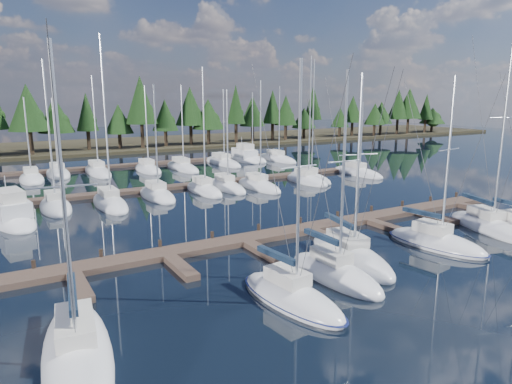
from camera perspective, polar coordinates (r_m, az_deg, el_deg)
ground at (r=47.20m, az=-2.28°, el=-1.24°), size 260.00×260.00×0.00m
far_shore at (r=103.42m, az=-18.18°, el=5.52°), size 220.00×30.00×0.60m
main_dock at (r=36.82m, az=7.03°, el=-4.78°), size 44.00×6.13×0.90m
back_docks at (r=64.79m, az=-10.46°, el=2.35°), size 50.00×21.80×0.40m
front_sailboat_0 at (r=21.34m, az=-21.43°, el=-18.26°), size 4.06×10.63×13.49m
front_sailboat_1 at (r=24.86m, az=4.44°, el=-12.92°), size 3.48×8.02×13.27m
front_sailboat_2 at (r=28.17m, az=9.80°, el=-10.00°), size 2.69×7.68×12.93m
front_sailboat_3 at (r=31.47m, az=11.66°, el=-7.73°), size 4.76×9.66×12.92m
front_sailboat_4 at (r=35.88m, az=21.55°, el=-5.87°), size 4.08×8.18×12.88m
front_sailboat_5 at (r=41.89m, az=27.04°, el=-3.82°), size 5.37×9.33×16.52m
back_sailboat_rows at (r=61.17m, az=-8.56°, el=1.92°), size 48.67×31.15×17.15m
motor_yacht_left at (r=44.85m, az=-28.26°, el=-2.68°), size 4.78×10.03×4.82m
motor_yacht_right at (r=77.39m, az=-1.49°, el=4.32°), size 3.87×9.81×4.81m
tree_line at (r=93.13m, az=-17.82°, el=9.33°), size 184.96×12.15×14.04m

